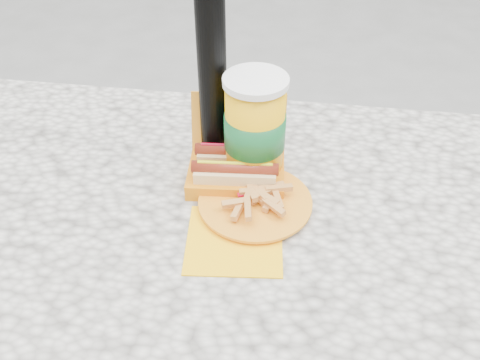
# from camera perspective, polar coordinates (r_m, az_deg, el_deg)

# --- Properties ---
(picnic_table) EXTENTS (1.20, 0.80, 0.75)m
(picnic_table) POSITION_cam_1_polar(r_m,az_deg,el_deg) (1.00, -4.09, -8.37)
(picnic_table) COLOR beige
(picnic_table) RESTS_ON ground
(hotdog_box) EXTENTS (0.18, 0.16, 0.14)m
(hotdog_box) POSITION_cam_1_polar(r_m,az_deg,el_deg) (0.97, -0.40, 1.38)
(hotdog_box) COLOR orange
(hotdog_box) RESTS_ON picnic_table
(fries_plate) EXTENTS (0.21, 0.27, 0.04)m
(fries_plate) POSITION_cam_1_polar(r_m,az_deg,el_deg) (0.93, 1.46, -2.58)
(fries_plate) COLOR #FFB80C
(fries_plate) RESTS_ON picnic_table
(soda_cup) EXTENTS (0.11, 0.11, 0.21)m
(soda_cup) POSITION_cam_1_polar(r_m,az_deg,el_deg) (0.94, 1.58, 5.33)
(soda_cup) COLOR #F5AA0A
(soda_cup) RESTS_ON picnic_table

